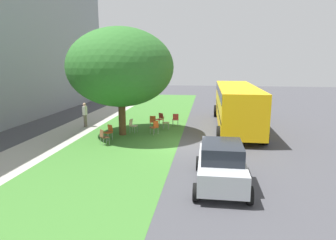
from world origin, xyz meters
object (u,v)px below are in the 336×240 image
(parked_car, at_px, (221,164))
(school_bus, at_px, (236,102))
(chair_5, at_px, (175,119))
(chair_6, at_px, (104,136))
(chair_4, at_px, (155,126))
(pedestrian_0, at_px, (85,114))
(chair_1, at_px, (160,118))
(chair_2, at_px, (153,121))
(chair_3, at_px, (109,131))
(chair_7, at_px, (165,122))
(chair_0, at_px, (132,125))
(street_tree, at_px, (121,67))

(parked_car, distance_m, school_bus, 10.01)
(chair_5, height_order, chair_6, same)
(chair_4, xyz_separation_m, chair_5, (2.65, -1.01, 0.00))
(pedestrian_0, bearing_deg, chair_1, -77.38)
(chair_1, height_order, chair_2, same)
(chair_3, bearing_deg, pedestrian_0, 41.82)
(chair_6, bearing_deg, chair_3, 4.85)
(chair_7, xyz_separation_m, parked_car, (-8.76, -3.37, 0.32))
(chair_0, bearing_deg, chair_7, -57.20)
(street_tree, bearing_deg, chair_2, -38.09)
(chair_5, relative_size, school_bus, 0.08)
(street_tree, distance_m, chair_4, 4.17)
(chair_2, xyz_separation_m, chair_3, (-3.24, 2.00, 0.00))
(chair_2, bearing_deg, street_tree, 141.91)
(chair_0, height_order, chair_3, same)
(chair_0, relative_size, chair_2, 1.00)
(chair_6, relative_size, pedestrian_0, 0.52)
(chair_0, relative_size, chair_4, 1.00)
(chair_1, xyz_separation_m, school_bus, (-0.04, -5.31, 1.24))
(chair_5, xyz_separation_m, school_bus, (-0.00, -4.18, 1.24))
(chair_7, xyz_separation_m, school_bus, (1.10, -4.77, 1.24))
(parked_car, xyz_separation_m, pedestrian_0, (8.76, 9.03, 0.09))
(chair_7, height_order, school_bus, school_bus)
(chair_2, xyz_separation_m, chair_7, (-0.11, -0.86, 0.00))
(street_tree, height_order, parked_car, street_tree)
(chair_1, distance_m, chair_4, 2.68)
(chair_6, distance_m, pedestrian_0, 5.19)
(pedestrian_0, bearing_deg, chair_4, -106.31)
(street_tree, height_order, chair_1, street_tree)
(chair_2, xyz_separation_m, chair_5, (1.00, -1.45, 0.00))
(street_tree, distance_m, chair_0, 3.73)
(chair_0, height_order, chair_6, same)
(street_tree, distance_m, chair_5, 5.59)
(street_tree, height_order, school_bus, street_tree)
(street_tree, xyz_separation_m, chair_5, (2.98, -3.01, -3.65))
(chair_5, relative_size, parked_car, 0.24)
(chair_3, relative_size, chair_5, 1.00)
(chair_6, height_order, pedestrian_0, pedestrian_0)
(pedestrian_0, bearing_deg, chair_6, -145.95)
(chair_2, relative_size, chair_6, 1.00)
(chair_0, height_order, chair_2, same)
(chair_1, xyz_separation_m, parked_car, (-9.91, -3.90, 0.32))
(parked_car, bearing_deg, chair_0, 35.21)
(street_tree, relative_size, pedestrian_0, 3.86)
(chair_3, bearing_deg, parked_car, -132.09)
(chair_2, bearing_deg, chair_1, -17.54)
(chair_2, distance_m, school_bus, 5.85)
(chair_7, distance_m, pedestrian_0, 5.68)
(chair_0, distance_m, chair_6, 3.16)
(street_tree, bearing_deg, parked_car, -139.98)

